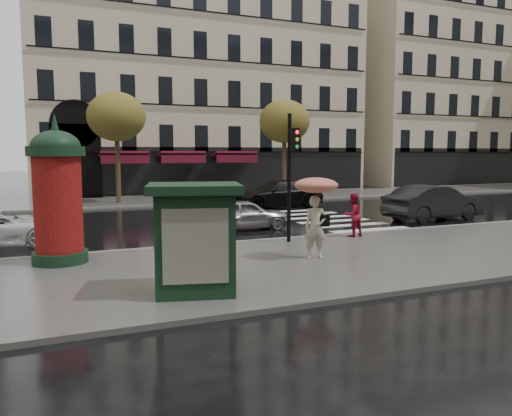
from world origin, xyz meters
name	(u,v)px	position (x,y,z in m)	size (l,w,h in m)	color
ground	(281,262)	(0.00, 0.00, 0.00)	(160.00, 160.00, 0.00)	black
near_sidewalk	(289,264)	(0.00, -0.50, 0.06)	(90.00, 7.00, 0.12)	#474744
far_sidewalk	(149,201)	(0.00, 19.00, 0.06)	(90.00, 6.00, 0.12)	#474744
near_kerb	(242,243)	(0.00, 3.00, 0.07)	(90.00, 0.25, 0.14)	slate
far_kerb	(159,205)	(0.00, 16.00, 0.07)	(90.00, 0.25, 0.14)	slate
zebra_crossing	(304,214)	(6.00, 9.60, 0.01)	(3.60, 11.75, 0.01)	silver
bldg_far_corner	(191,56)	(6.00, 30.00, 11.31)	(26.00, 14.00, 22.90)	#B7A88C
bldg_far_right	(444,76)	(34.00, 30.00, 11.31)	(24.00, 14.00, 22.90)	#B7A88C
tree_far_left	(116,117)	(-2.00, 18.00, 5.17)	(3.40, 3.40, 6.64)	#38281C
tree_far_right	(284,122)	(9.00, 18.00, 5.17)	(3.40, 3.40, 6.64)	#38281C
woman_umbrella	(316,203)	(0.92, -0.33, 1.68)	(1.23, 1.23, 2.37)	#B8B098
woman_red	(353,215)	(4.00, 2.36, 0.89)	(0.75, 0.58, 1.54)	maroon
man_burgundy	(191,222)	(-1.94, 2.40, 0.97)	(0.83, 0.54, 1.69)	#480E22
morris_column	(58,192)	(-5.77, 1.89, 2.05)	(1.50, 1.50, 4.03)	black
traffic_light	(291,165)	(1.44, 2.24, 2.70)	(0.32, 0.42, 4.26)	black
newsstand	(195,237)	(-3.20, -2.35, 1.32)	(2.28, 2.07, 2.33)	black
car_silver	(244,214)	(1.28, 6.05, 0.63)	(1.48, 3.68, 1.25)	#9B9B9F
car_darkgrey	(433,203)	(10.39, 5.30, 0.81)	(1.71, 4.92, 1.62)	black
car_black	(277,194)	(5.99, 12.84, 0.78)	(2.19, 5.39, 1.57)	black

